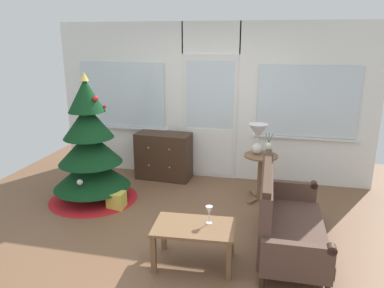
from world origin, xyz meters
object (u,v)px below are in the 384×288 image
Objects in this scene: christmas_tree at (90,154)px; side_table at (260,168)px; dresser_cabinet at (164,156)px; table_lamp at (258,135)px; gift_box at (117,200)px; flower_vase at (268,149)px; wine_glass at (209,211)px; settee_sofa at (282,218)px; coffee_table at (194,232)px.

side_table is (2.39, 0.54, -0.20)m from christmas_tree.
christmas_tree is 2.02× the size of dresser_cabinet.
table_lamp is 2.20m from gift_box.
gift_box is (-2.03, -0.68, -0.69)m from flower_vase.
dresser_cabinet is 4.00× the size of gift_box.
christmas_tree reaches higher than wine_glass.
flower_vase is (0.16, -0.10, -0.17)m from table_lamp.
wine_glass is at bearing -151.09° from settee_sofa.
christmas_tree is at bearing 149.23° from wine_glass.
dresser_cabinet is 2.52m from wine_glass.
flower_vase reaches higher than dresser_cabinet.
settee_sofa is 1.50m from table_lamp.
christmas_tree reaches higher than side_table.
table_lamp is 0.25m from flower_vase.
settee_sofa is 8.32× the size of wine_glass.
table_lamp reaches higher than flower_vase.
wine_glass is (-0.53, -1.64, -0.22)m from flower_vase.
flower_vase is at bearing 18.63° from gift_box.
table_lamp is 1.99m from coffee_table.
dresser_cabinet is 1.34× the size of side_table.
dresser_cabinet reaches higher than gift_box.
coffee_table is at bearing -148.01° from wine_glass.
dresser_cabinet is at bearing 114.47° from coffee_table.
christmas_tree is 2.46m from side_table.
table_lamp is (-0.38, 1.33, 0.60)m from settee_sofa.
side_table is at bearing 21.09° from gift_box.
coffee_table is at bearing -107.79° from side_table.
wine_glass is at bearing -108.03° from flower_vase.
table_lamp reaches higher than side_table.
flower_vase is 0.40× the size of coffee_table.
settee_sofa is 7.04× the size of gift_box.
settee_sofa reaches higher than dresser_cabinet.
wine_glass is at bearing -32.70° from gift_box.
settee_sofa is 1.33m from side_table.
dresser_cabinet is at bearing 53.90° from christmas_tree.
christmas_tree is 9.53× the size of wine_glass.
dresser_cabinet is 1.05× the size of coffee_table.
gift_box is (-1.87, -0.78, -0.86)m from table_lamp.
dresser_cabinet is 2.63× the size of flower_vase.
dresser_cabinet is at bearing 162.41° from side_table.
settee_sofa reaches higher than coffee_table.
christmas_tree is at bearing -167.31° from side_table.
settee_sofa is (2.71, -0.75, -0.32)m from christmas_tree.
gift_box is at bearing -103.65° from dresser_cabinet.
table_lamp is 1.82m from wine_glass.
christmas_tree reaches higher than settee_sofa.
settee_sofa is at bearing 29.40° from coffee_table.
side_table is 0.79× the size of coffee_table.
settee_sofa is 0.88m from wine_glass.
gift_box is at bearing -161.37° from flower_vase.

